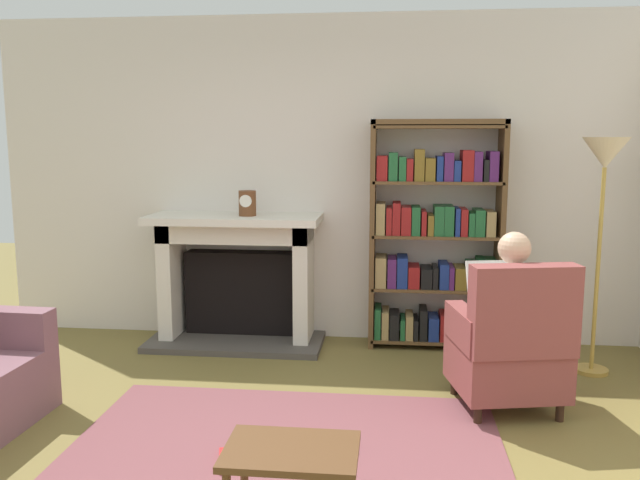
# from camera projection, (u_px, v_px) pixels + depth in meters

# --- Properties ---
(back_wall) EXTENTS (5.60, 0.10, 2.70)m
(back_wall) POSITION_uv_depth(u_px,v_px,m) (326.00, 180.00, 5.53)
(back_wall) COLOR silver
(back_wall) RESTS_ON ground
(area_rug) EXTENTS (2.40, 1.80, 0.01)m
(area_rug) POSITION_uv_depth(u_px,v_px,m) (283.00, 457.00, 3.52)
(area_rug) COLOR brown
(area_rug) RESTS_ON ground
(fireplace) EXTENTS (1.44, 0.64, 1.08)m
(fireplace) POSITION_uv_depth(u_px,v_px,m) (238.00, 274.00, 5.48)
(fireplace) COLOR #4C4742
(fireplace) RESTS_ON ground
(mantel_clock) EXTENTS (0.14, 0.14, 0.20)m
(mantel_clock) POSITION_uv_depth(u_px,v_px,m) (247.00, 203.00, 5.27)
(mantel_clock) COLOR brown
(mantel_clock) RESTS_ON fireplace
(bookshelf) EXTENTS (1.06, 0.32, 1.85)m
(bookshelf) POSITION_uv_depth(u_px,v_px,m) (434.00, 238.00, 5.28)
(bookshelf) COLOR brown
(bookshelf) RESTS_ON ground
(armchair_reading) EXTENTS (0.76, 0.74, 0.97)m
(armchair_reading) POSITION_uv_depth(u_px,v_px,m) (511.00, 346.00, 4.07)
(armchair_reading) COLOR #331E14
(armchair_reading) RESTS_ON ground
(seated_reader) EXTENTS (0.43, 0.58, 1.14)m
(seated_reader) POSITION_uv_depth(u_px,v_px,m) (505.00, 310.00, 4.15)
(seated_reader) COLOR silver
(seated_reader) RESTS_ON ground
(side_table) EXTENTS (0.56, 0.39, 0.43)m
(side_table) POSITION_uv_depth(u_px,v_px,m) (291.00, 463.00, 2.73)
(side_table) COLOR brown
(side_table) RESTS_ON ground
(scattered_books) EXTENTS (0.75, 0.47, 0.03)m
(scattered_books) POSITION_uv_depth(u_px,v_px,m) (278.00, 450.00, 3.55)
(scattered_books) COLOR red
(scattered_books) RESTS_ON area_rug
(floor_lamp) EXTENTS (0.32, 0.32, 1.71)m
(floor_lamp) POSITION_uv_depth(u_px,v_px,m) (604.00, 175.00, 4.59)
(floor_lamp) COLOR #B7933F
(floor_lamp) RESTS_ON ground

